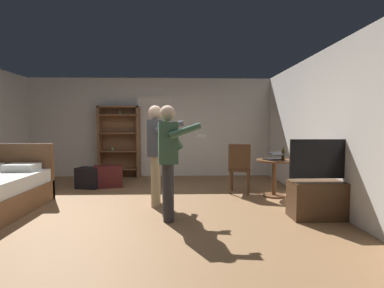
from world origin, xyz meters
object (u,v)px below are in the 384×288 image
at_px(bookshelf, 120,139).
at_px(suitcase_dark, 108,176).
at_px(tv_flatscreen, 322,194).
at_px(bottle_on_table, 283,155).
at_px(side_table, 274,171).
at_px(person_striped_shirt, 156,148).
at_px(person_blue_shirt, 168,154).
at_px(laptop, 274,157).
at_px(wooden_chair, 240,166).
at_px(suitcase_small, 89,178).

relative_size(bookshelf, suitcase_dark, 3.06).
height_order(tv_flatscreen, bottle_on_table, tv_flatscreen).
relative_size(tv_flatscreen, side_table, 1.64).
height_order(side_table, person_striped_shirt, person_striped_shirt).
bearing_deg(person_blue_shirt, laptop, 31.93).
xyz_separation_m(bottle_on_table, person_blue_shirt, (-2.07, -1.16, 0.13)).
bearing_deg(bottle_on_table, wooden_chair, 158.15).
distance_m(tv_flatscreen, wooden_chair, 1.75).
xyz_separation_m(wooden_chair, suitcase_dark, (-2.75, 0.67, -0.31)).
bearing_deg(bottle_on_table, bookshelf, 148.72).
relative_size(laptop, suitcase_small, 0.86).
bearing_deg(laptop, wooden_chair, 156.36).
relative_size(bookshelf, person_striped_shirt, 1.10).
height_order(person_blue_shirt, suitcase_small, person_blue_shirt).
height_order(bookshelf, person_blue_shirt, bookshelf).
bearing_deg(person_striped_shirt, tv_flatscreen, -16.98).
distance_m(bottle_on_table, suitcase_dark, 3.68).
xyz_separation_m(bookshelf, person_blue_shirt, (1.44, -3.29, -0.06)).
xyz_separation_m(laptop, bottle_on_table, (0.15, -0.04, 0.05)).
bearing_deg(tv_flatscreen, person_blue_shirt, 179.20).
height_order(laptop, suitcase_small, laptop).
relative_size(laptop, person_striped_shirt, 0.25).
height_order(laptop, person_blue_shirt, person_blue_shirt).
height_order(laptop, suitcase_dark, laptop).
height_order(bottle_on_table, person_striped_shirt, person_striped_shirt).
relative_size(wooden_chair, person_blue_shirt, 0.61).
height_order(side_table, wooden_chair, wooden_chair).
relative_size(wooden_chair, suitcase_dark, 1.64).
bearing_deg(tv_flatscreen, bookshelf, 137.72).
xyz_separation_m(wooden_chair, person_striped_shirt, (-1.56, -0.74, 0.43)).
distance_m(wooden_chair, person_blue_shirt, 2.01).
height_order(tv_flatscreen, suitcase_dark, tv_flatscreen).
distance_m(bottle_on_table, person_striped_shirt, 2.37).
bearing_deg(suitcase_small, tv_flatscreen, -12.67).
distance_m(tv_flatscreen, person_striped_shirt, 2.65).
xyz_separation_m(bottle_on_table, suitcase_small, (-3.90, 0.90, -0.58)).
relative_size(bottle_on_table, wooden_chair, 0.24).
bearing_deg(person_blue_shirt, person_striped_shirt, 108.69).
bearing_deg(person_striped_shirt, laptop, 12.42).
bearing_deg(side_table, laptop, -109.43).
xyz_separation_m(laptop, person_blue_shirt, (-1.92, -1.20, 0.18)).
distance_m(side_table, suitcase_dark, 3.49).
bearing_deg(bookshelf, suitcase_dark, -89.60).
xyz_separation_m(tv_flatscreen, suitcase_dark, (-3.64, 2.16, -0.11)).
bearing_deg(suitcase_small, suitcase_dark, 24.05).
bearing_deg(wooden_chair, bookshelf, 146.42).
relative_size(side_table, bottle_on_table, 2.93).
relative_size(person_blue_shirt, suitcase_dark, 2.70).
bearing_deg(suitcase_dark, tv_flatscreen, -42.55).
distance_m(laptop, person_blue_shirt, 2.27).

